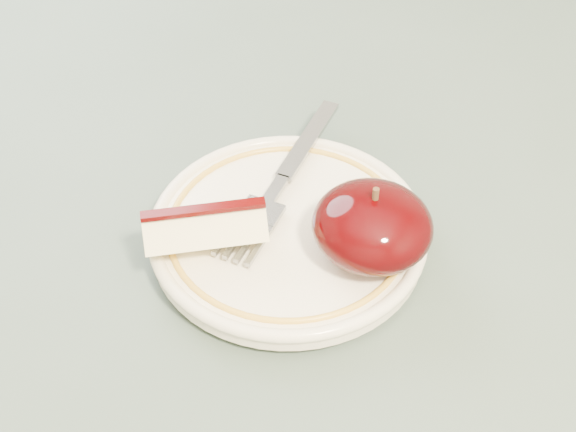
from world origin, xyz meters
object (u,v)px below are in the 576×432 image
(apple_half, at_px, (372,226))
(fork, at_px, (283,179))
(table, at_px, (169,266))
(plate, at_px, (288,231))

(apple_half, distance_m, fork, 0.09)
(table, bearing_deg, fork, 8.02)
(plate, distance_m, fork, 0.04)
(table, xyz_separation_m, fork, (0.09, 0.01, 0.11))
(table, relative_size, apple_half, 11.87)
(table, distance_m, apple_half, 0.21)
(table, height_order, apple_half, apple_half)
(apple_half, bearing_deg, table, 169.91)
(table, relative_size, fork, 5.17)
(table, bearing_deg, plate, -12.83)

